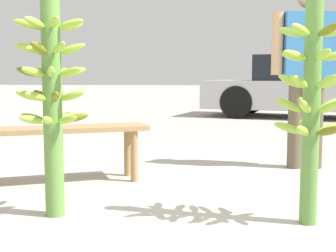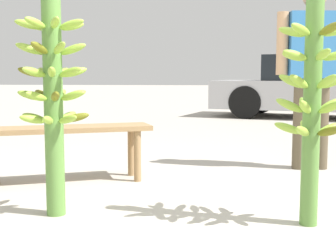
% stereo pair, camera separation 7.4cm
% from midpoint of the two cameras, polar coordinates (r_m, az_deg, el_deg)
% --- Properties ---
extents(ground_plane, '(80.00, 80.00, 0.00)m').
position_cam_midpoint_polar(ground_plane, '(2.87, 1.12, -11.81)').
color(ground_plane, '#B2AA9E').
extents(banana_stalk_left, '(0.45, 0.45, 1.72)m').
position_cam_midpoint_polar(banana_stalk_left, '(2.99, -14.68, 5.79)').
color(banana_stalk_left, '#5B8C3D').
rests_on(banana_stalk_left, ground_plane).
extents(banana_stalk_center, '(0.44, 0.44, 1.48)m').
position_cam_midpoint_polar(banana_stalk_center, '(2.85, 16.42, 3.92)').
color(banana_stalk_center, '#5B8C3D').
rests_on(banana_stalk_center, ground_plane).
extents(vendor_person, '(0.69, 0.25, 1.74)m').
position_cam_midpoint_polar(vendor_person, '(4.61, 16.19, 7.76)').
color(vendor_person, brown).
rests_on(vendor_person, ground_plane).
extents(market_bench, '(1.41, 0.84, 0.47)m').
position_cam_midpoint_polar(market_bench, '(3.92, -13.19, -1.22)').
color(market_bench, '#99754C').
rests_on(market_bench, ground_plane).
extents(parked_car, '(4.40, 2.80, 1.31)m').
position_cam_midpoint_polar(parked_car, '(10.29, 16.31, 4.55)').
color(parked_car, '#B7B7BC').
rests_on(parked_car, ground_plane).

